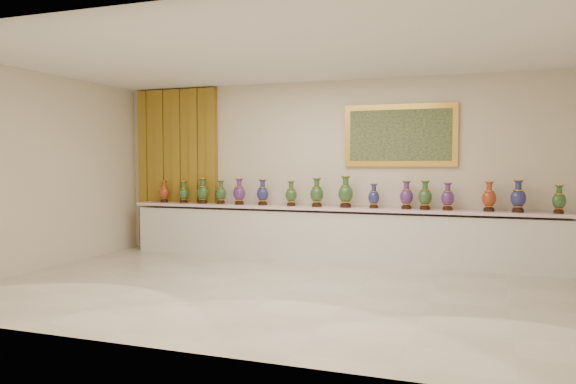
% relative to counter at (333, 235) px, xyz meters
% --- Properties ---
extents(ground, '(8.00, 8.00, 0.00)m').
position_rel_counter_xyz_m(ground, '(0.00, -2.27, -0.44)').
color(ground, beige).
rests_on(ground, ground).
extents(room, '(8.00, 8.00, 8.00)m').
position_rel_counter_xyz_m(room, '(-2.37, 0.17, 1.15)').
color(room, beige).
rests_on(room, ground).
extents(counter, '(7.28, 0.48, 0.90)m').
position_rel_counter_xyz_m(counter, '(0.00, 0.00, 0.00)').
color(counter, white).
rests_on(counter, ground).
extents(vase_0, '(0.20, 0.20, 0.40)m').
position_rel_counter_xyz_m(vase_0, '(-3.22, 0.01, 0.64)').
color(vase_0, black).
rests_on(vase_0, counter).
extents(vase_1, '(0.23, 0.23, 0.39)m').
position_rel_counter_xyz_m(vase_1, '(-2.80, -0.01, 0.64)').
color(vase_1, black).
rests_on(vase_1, counter).
extents(vase_2, '(0.28, 0.28, 0.45)m').
position_rel_counter_xyz_m(vase_2, '(-2.40, -0.03, 0.67)').
color(vase_2, black).
rests_on(vase_2, counter).
extents(vase_3, '(0.25, 0.25, 0.42)m').
position_rel_counter_xyz_m(vase_3, '(-2.05, -0.00, 0.65)').
color(vase_3, black).
rests_on(vase_3, counter).
extents(vase_4, '(0.23, 0.23, 0.46)m').
position_rel_counter_xyz_m(vase_4, '(-1.67, -0.06, 0.67)').
color(vase_4, black).
rests_on(vase_4, counter).
extents(vase_5, '(0.26, 0.26, 0.44)m').
position_rel_counter_xyz_m(vase_5, '(-1.25, -0.01, 0.66)').
color(vase_5, black).
rests_on(vase_5, counter).
extents(vase_6, '(0.20, 0.20, 0.42)m').
position_rel_counter_xyz_m(vase_6, '(-0.72, -0.02, 0.65)').
color(vase_6, black).
rests_on(vase_6, counter).
extents(vase_7, '(0.28, 0.28, 0.48)m').
position_rel_counter_xyz_m(vase_7, '(-0.26, -0.05, 0.68)').
color(vase_7, black).
rests_on(vase_7, counter).
extents(vase_8, '(0.31, 0.31, 0.52)m').
position_rel_counter_xyz_m(vase_8, '(0.23, -0.05, 0.69)').
color(vase_8, black).
rests_on(vase_8, counter).
extents(vase_9, '(0.21, 0.21, 0.40)m').
position_rel_counter_xyz_m(vase_9, '(0.68, -0.01, 0.64)').
color(vase_9, black).
rests_on(vase_9, counter).
extents(vase_10, '(0.27, 0.27, 0.45)m').
position_rel_counter_xyz_m(vase_10, '(1.20, 0.01, 0.66)').
color(vase_10, black).
rests_on(vase_10, counter).
extents(vase_11, '(0.24, 0.24, 0.45)m').
position_rel_counter_xyz_m(vase_11, '(1.49, -0.04, 0.67)').
color(vase_11, black).
rests_on(vase_11, counter).
extents(vase_12, '(0.24, 0.24, 0.43)m').
position_rel_counter_xyz_m(vase_12, '(1.83, -0.01, 0.65)').
color(vase_12, black).
rests_on(vase_12, counter).
extents(vase_13, '(0.24, 0.24, 0.45)m').
position_rel_counter_xyz_m(vase_13, '(2.43, -0.02, 0.67)').
color(vase_13, black).
rests_on(vase_13, counter).
extents(vase_14, '(0.28, 0.28, 0.48)m').
position_rel_counter_xyz_m(vase_14, '(2.83, -0.05, 0.68)').
color(vase_14, black).
rests_on(vase_14, counter).
extents(vase_15, '(0.21, 0.21, 0.41)m').
position_rel_counter_xyz_m(vase_15, '(3.37, -0.05, 0.65)').
color(vase_15, black).
rests_on(vase_15, counter).
extents(label_card, '(0.10, 0.06, 0.00)m').
position_rel_counter_xyz_m(label_card, '(-1.78, -0.14, 0.47)').
color(label_card, white).
rests_on(label_card, counter).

